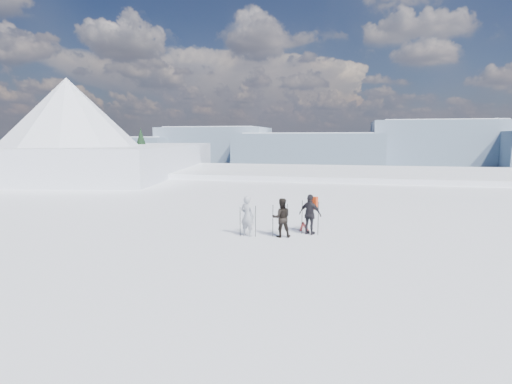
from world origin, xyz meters
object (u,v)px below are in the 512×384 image
skier_dark (281,218)px  skier_grey (247,216)px  skier_pack (310,214)px  skis_loose (304,226)px

skier_dark → skier_grey: bearing=-10.4°
skier_dark → skier_pack: bearing=-163.6°
skier_grey → skier_dark: 1.33m
skier_dark → skis_loose: 2.25m
skier_pack → skis_loose: size_ratio=0.95×
skier_grey → skier_pack: skier_pack is taller
skier_dark → skier_pack: (1.05, 0.68, 0.04)m
skier_dark → skier_pack: 1.25m
skier_grey → skis_loose: size_ratio=0.94×
skier_grey → skier_pack: (2.37, 0.82, 0.01)m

